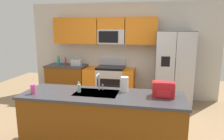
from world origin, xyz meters
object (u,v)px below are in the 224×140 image
at_px(bottle_teal, 59,61).
at_px(drink_cup_pink, 33,89).
at_px(toaster, 76,62).
at_px(backpack, 163,89).
at_px(paper_towel_roll, 125,84).
at_px(bottle_orange, 58,60).
at_px(range_oven, 109,83).
at_px(refrigerator, 173,68).
at_px(soap_dispenser, 79,88).
at_px(pepper_mill, 66,61).
at_px(sink_faucet, 99,80).

distance_m(bottle_teal, drink_cup_pink, 2.63).
distance_m(toaster, backpack, 3.17).
bearing_deg(backpack, paper_towel_roll, 166.14).
bearing_deg(drink_cup_pink, bottle_orange, 107.44).
relative_size(range_oven, refrigerator, 0.74).
relative_size(bottle_teal, soap_dispenser, 1.27).
height_order(range_oven, drink_cup_pink, drink_cup_pink).
xyz_separation_m(drink_cup_pink, paper_towel_roll, (1.38, 0.40, 0.04)).
height_order(range_oven, soap_dispenser, range_oven).
relative_size(pepper_mill, backpack, 0.69).
bearing_deg(paper_towel_roll, bottle_orange, 135.16).
xyz_separation_m(bottle_teal, drink_cup_pink, (0.78, -2.52, -0.03)).
bearing_deg(refrigerator, soap_dispenser, -126.11).
xyz_separation_m(sink_faucet, paper_towel_roll, (0.42, 0.02, -0.05)).
xyz_separation_m(pepper_mill, bottle_orange, (-0.22, 0.01, 0.02)).
bearing_deg(range_oven, sink_faucet, -82.51).
xyz_separation_m(soap_dispenser, paper_towel_roll, (0.71, 0.18, 0.05)).
bearing_deg(pepper_mill, backpack, -42.01).
bearing_deg(bottle_teal, backpack, -39.49).
height_order(toaster, bottle_teal, bottle_teal).
height_order(refrigerator, bottle_teal, refrigerator).
distance_m(drink_cup_pink, backpack, 1.99).
bearing_deg(bottle_orange, backpack, -39.81).
bearing_deg(bottle_orange, sink_faucet, -51.15).
distance_m(range_oven, backpack, 2.72).
bearing_deg(refrigerator, toaster, 179.57).
xyz_separation_m(toaster, sink_faucet, (1.20, -2.13, 0.08)).
bearing_deg(paper_towel_roll, drink_cup_pink, -163.97).
distance_m(paper_towel_roll, backpack, 0.62).
bearing_deg(toaster, bottle_orange, 174.12).
distance_m(refrigerator, backpack, 2.27).
height_order(pepper_mill, paper_towel_roll, paper_towel_roll).
bearing_deg(drink_cup_pink, pepper_mill, 102.97).
distance_m(bottle_teal, sink_faucet, 2.75).
xyz_separation_m(toaster, drink_cup_pink, (0.25, -2.51, -0.02)).
distance_m(pepper_mill, bottle_teal, 0.19).
xyz_separation_m(bottle_orange, drink_cup_pink, (0.81, -2.56, -0.06)).
height_order(range_oven, sink_faucet, sink_faucet).
relative_size(toaster, pepper_mill, 1.26).
bearing_deg(refrigerator, pepper_mill, 178.64).
distance_m(range_oven, drink_cup_pink, 2.70).
relative_size(toaster, sink_faucet, 0.99).
height_order(drink_cup_pink, backpack, drink_cup_pink).
distance_m(pepper_mill, sink_faucet, 2.67).
bearing_deg(toaster, range_oven, 3.28).
bearing_deg(paper_towel_roll, bottle_teal, 135.45).
relative_size(refrigerator, pepper_mill, 8.33).
height_order(sink_faucet, paper_towel_roll, sink_faucet).
bearing_deg(backpack, soap_dispenser, -178.44).
distance_m(bottle_orange, soap_dispenser, 2.78).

